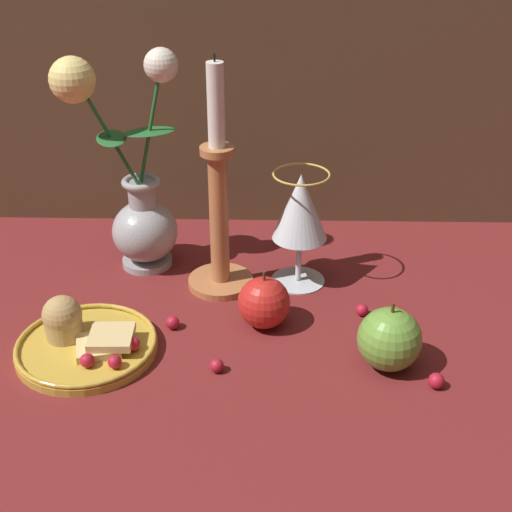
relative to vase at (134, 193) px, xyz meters
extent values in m
plane|color=maroon|center=(0.15, -0.15, -0.12)|extent=(2.40, 2.40, 0.00)
cylinder|color=#A3A3A8|center=(0.01, 0.00, -0.11)|extent=(0.07, 0.07, 0.01)
ellipsoid|color=#A3A3A8|center=(0.01, 0.00, -0.06)|extent=(0.09, 0.09, 0.09)
cylinder|color=#A3A3A8|center=(0.01, 0.00, -0.01)|extent=(0.04, 0.04, 0.05)
torus|color=#A3A3A8|center=(0.01, 0.00, 0.02)|extent=(0.05, 0.05, 0.01)
cylinder|color=#23662D|center=(-0.03, 0.00, 0.09)|extent=(0.08, 0.02, 0.15)
ellipsoid|color=#23662D|center=(-0.02, 0.00, 0.08)|extent=(0.06, 0.08, 0.00)
sphere|color=#EFD67A|center=(-0.06, -0.01, 0.16)|extent=(0.06, 0.06, 0.06)
cylinder|color=#23662D|center=(0.03, 0.00, 0.10)|extent=(0.04, 0.01, 0.16)
ellipsoid|color=#23662D|center=(0.03, 0.00, 0.09)|extent=(0.08, 0.06, 0.00)
sphere|color=silver|center=(0.05, 0.00, 0.18)|extent=(0.04, 0.04, 0.04)
cylinder|color=gold|center=(-0.03, -0.21, -0.11)|extent=(0.17, 0.17, 0.01)
torus|color=gold|center=(-0.03, -0.21, -0.10)|extent=(0.17, 0.17, 0.01)
cylinder|color=tan|center=(-0.06, -0.20, -0.09)|extent=(0.05, 0.05, 0.03)
sphere|color=tan|center=(-0.06, -0.20, -0.07)|extent=(0.05, 0.05, 0.05)
cube|color=#DBBC7A|center=(-0.01, -0.22, -0.10)|extent=(0.06, 0.06, 0.01)
cube|color=#DBBC7A|center=(0.00, -0.22, -0.09)|extent=(0.05, 0.05, 0.01)
sphere|color=#AD192D|center=(-0.02, -0.25, -0.10)|extent=(0.02, 0.02, 0.02)
sphere|color=#AD192D|center=(0.01, -0.26, -0.10)|extent=(0.02, 0.02, 0.02)
sphere|color=#AD192D|center=(0.03, -0.22, -0.10)|extent=(0.02, 0.02, 0.02)
sphere|color=#AD192D|center=(0.01, -0.20, -0.10)|extent=(0.02, 0.02, 0.02)
cylinder|color=silver|center=(0.23, -0.04, -0.11)|extent=(0.08, 0.08, 0.00)
cylinder|color=silver|center=(0.23, -0.04, -0.08)|extent=(0.01, 0.01, 0.07)
cone|color=silver|center=(0.23, -0.04, 0.00)|extent=(0.08, 0.08, 0.09)
cone|color=maroon|center=(0.23, -0.04, -0.01)|extent=(0.07, 0.07, 0.07)
torus|color=gold|center=(0.23, -0.04, 0.05)|extent=(0.08, 0.08, 0.00)
cylinder|color=#B77042|center=(0.12, -0.05, -0.11)|extent=(0.09, 0.09, 0.01)
cylinder|color=#B77042|center=(0.12, -0.05, -0.01)|extent=(0.03, 0.03, 0.18)
cylinder|color=#B77042|center=(0.12, -0.05, 0.08)|extent=(0.04, 0.04, 0.01)
cylinder|color=white|center=(0.12, -0.05, 0.14)|extent=(0.02, 0.02, 0.11)
cylinder|color=black|center=(0.12, -0.05, 0.20)|extent=(0.00, 0.00, 0.01)
sphere|color=#669938|center=(0.33, -0.23, -0.08)|extent=(0.08, 0.08, 0.08)
cylinder|color=#4C3319|center=(0.33, -0.23, -0.03)|extent=(0.00, 0.00, 0.01)
sphere|color=red|center=(0.18, -0.15, -0.08)|extent=(0.07, 0.07, 0.07)
cylinder|color=#4C3319|center=(0.18, -0.15, -0.04)|extent=(0.00, 0.00, 0.01)
sphere|color=#AD192D|center=(0.07, -0.16, -0.11)|extent=(0.02, 0.02, 0.02)
sphere|color=#AD192D|center=(0.31, -0.13, -0.11)|extent=(0.02, 0.02, 0.02)
sphere|color=#AD192D|center=(0.13, -0.25, -0.11)|extent=(0.02, 0.02, 0.02)
sphere|color=#AD192D|center=(0.38, -0.27, -0.11)|extent=(0.02, 0.02, 0.02)
camera|label=1|loc=(0.19, -0.91, 0.41)|focal=50.00mm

